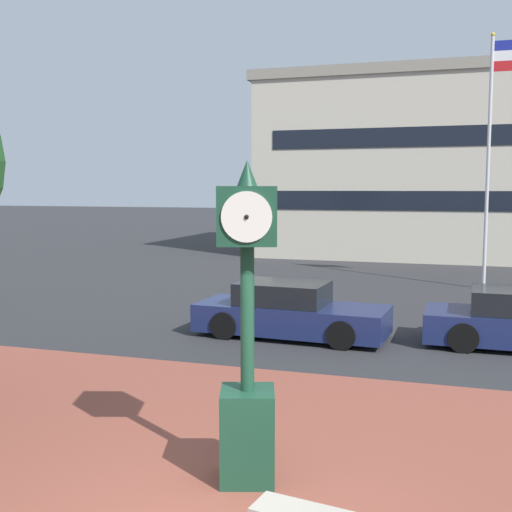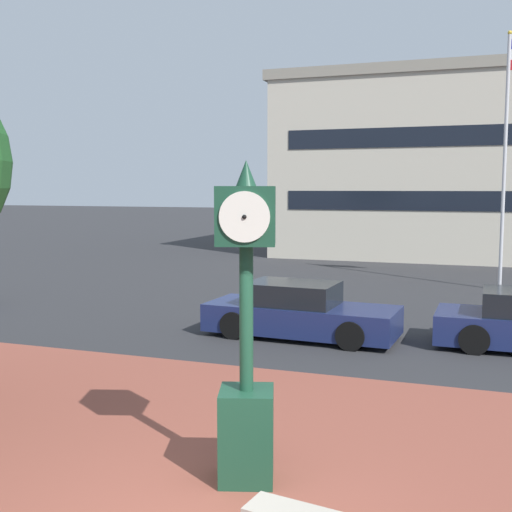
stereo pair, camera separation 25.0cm
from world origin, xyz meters
The scene contains 4 objects.
plaza_brick_paving centered at (0.00, 0.95, 0.00)m, with size 44.00×9.89×0.01m, color brown.
street_clock centered at (-0.04, 1.34, 1.70)m, with size 0.84×0.86×3.79m.
car_street_far centered at (-1.46, 8.72, 0.57)m, with size 4.53×1.99×1.28m.
civic_building centered at (3.36, 30.23, 4.59)m, with size 22.31×11.54×9.17m.
Camera 2 is at (2.52, -5.54, 3.48)m, focal length 44.99 mm.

